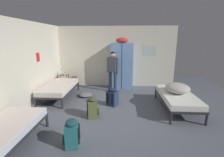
% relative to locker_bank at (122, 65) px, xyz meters
% --- Properties ---
extents(ground_plane, '(9.14, 9.14, 0.00)m').
position_rel_locker_bank_xyz_m(ground_plane, '(-0.27, -2.58, -0.97)').
color(ground_plane, '#565B66').
extents(room_backdrop, '(5.01, 5.77, 2.54)m').
position_rel_locker_bank_xyz_m(room_backdrop, '(-1.58, -1.23, 0.30)').
color(room_backdrop, beige).
rests_on(room_backdrop, ground_plane).
extents(locker_bank, '(0.90, 0.55, 2.07)m').
position_rel_locker_bank_xyz_m(locker_bank, '(0.00, 0.00, 0.00)').
color(locker_bank, '#6B93C6').
rests_on(locker_bank, ground_plane).
extents(shelf_unit, '(0.38, 0.30, 0.57)m').
position_rel_locker_bank_xyz_m(shelf_unit, '(-2.41, -0.23, -0.62)').
color(shelf_unit, brown).
rests_on(shelf_unit, ground_plane).
extents(bed_left_front, '(0.90, 1.90, 0.49)m').
position_rel_locker_bank_xyz_m(bed_left_front, '(-2.16, -4.23, -0.59)').
color(bed_left_front, '#28282D').
rests_on(bed_left_front, ground_plane).
extents(bed_right, '(0.90, 1.90, 0.49)m').
position_rel_locker_bank_xyz_m(bed_right, '(1.63, -2.11, -0.59)').
color(bed_right, '#28282D').
rests_on(bed_right, ground_plane).
extents(bed_left_rear, '(0.90, 1.90, 0.49)m').
position_rel_locker_bank_xyz_m(bed_left_rear, '(-2.16, -1.38, -0.59)').
color(bed_left_rear, '#28282D').
rests_on(bed_left_rear, ground_plane).
extents(bedding_heap, '(0.69, 0.77, 0.27)m').
position_rel_locker_bank_xyz_m(bedding_heap, '(1.64, -2.02, -0.34)').
color(bedding_heap, '#B7B2A8').
rests_on(bedding_heap, bed_right).
extents(person_traveler, '(0.46, 0.31, 1.56)m').
position_rel_locker_bank_xyz_m(person_traveler, '(-0.34, -0.58, -0.03)').
color(person_traveler, '#2D334C').
rests_on(person_traveler, ground_plane).
extents(water_bottle, '(0.07, 0.07, 0.23)m').
position_rel_locker_bank_xyz_m(water_bottle, '(-2.49, -0.21, -0.30)').
color(water_bottle, '#B2DBEA').
rests_on(water_bottle, shelf_unit).
extents(lotion_bottle, '(0.06, 0.06, 0.14)m').
position_rel_locker_bank_xyz_m(lotion_bottle, '(-2.34, -0.27, -0.34)').
color(lotion_bottle, beige).
rests_on(lotion_bottle, shelf_unit).
extents(backpack_teal, '(0.37, 0.36, 0.55)m').
position_rel_locker_bank_xyz_m(backpack_teal, '(-0.95, -3.98, -0.71)').
color(backpack_teal, '#23666B').
rests_on(backpack_teal, ground_plane).
extents(backpack_navy, '(0.40, 0.41, 0.55)m').
position_rel_locker_bank_xyz_m(backpack_navy, '(-0.27, -1.92, -0.71)').
color(backpack_navy, navy).
rests_on(backpack_navy, ground_plane).
extents(backpack_olive, '(0.38, 0.36, 0.55)m').
position_rel_locker_bank_xyz_m(backpack_olive, '(-0.74, -2.75, -0.71)').
color(backpack_olive, '#566038').
rests_on(backpack_olive, ground_plane).
extents(clothes_pile_grey, '(0.46, 0.46, 0.14)m').
position_rel_locker_bank_xyz_m(clothes_pile_grey, '(-1.29, -1.21, -0.90)').
color(clothes_pile_grey, slate).
rests_on(clothes_pile_grey, ground_plane).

